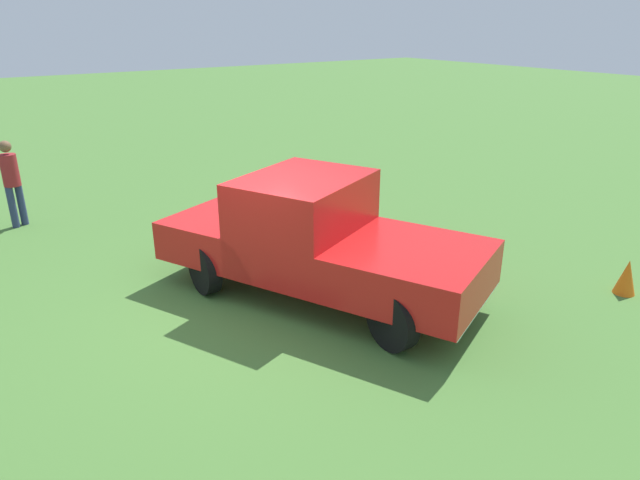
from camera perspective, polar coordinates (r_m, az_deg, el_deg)
The scene contains 4 objects.
ground_plane at distance 8.47m, azimuth -6.17°, elevation -6.64°, with size 80.00×80.00×0.00m, color #477533.
pickup_truck at distance 8.45m, azimuth -0.73°, elevation 0.47°, with size 5.24×3.78×1.82m.
person_bystander at distance 12.87m, azimuth -28.48°, elevation 5.42°, with size 0.43×0.43×1.75m.
traffic_cone at distance 9.88m, azimuth 28.33°, elevation -3.27°, with size 0.32×0.32×0.55m, color orange.
Camera 1 is at (-6.62, 3.49, 3.97)m, focal length 31.98 mm.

